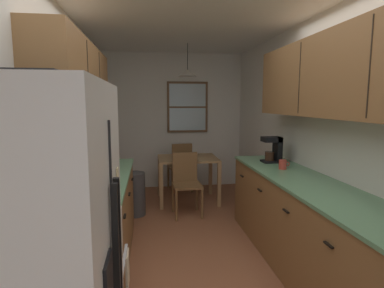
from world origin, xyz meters
name	(u,v)px	position (x,y,z in m)	size (l,w,h in m)	color
ground_plane	(193,246)	(0.00, 1.00, 0.00)	(12.00, 12.00, 0.00)	#995B3D
wall_left	(64,137)	(-1.35, 1.00, 1.27)	(0.10, 9.00, 2.55)	white
wall_right	(309,134)	(1.35, 1.00, 1.27)	(0.10, 9.00, 2.55)	white
wall_back	(174,121)	(0.00, 3.65, 1.27)	(4.40, 0.10, 2.55)	white
ceiling_slab	(193,9)	(0.00, 1.00, 2.59)	(4.40, 9.00, 0.08)	white
microwave_over_range	(36,101)	(-1.11, -0.47, 1.64)	(0.39, 0.57, 0.31)	black
counter_left	(99,219)	(-1.00, 0.81, 0.45)	(0.64, 1.91, 0.90)	olive
upper_cabinets_left	(77,80)	(-1.14, 0.76, 1.84)	(0.33, 1.99, 0.67)	olive
counter_right	(318,236)	(1.00, 0.11, 0.45)	(0.64, 3.28, 0.90)	olive
upper_cabinets_right	(346,74)	(1.14, 0.06, 1.87)	(0.33, 2.96, 0.73)	olive
dining_table	(188,164)	(0.14, 2.64, 0.62)	(0.96, 0.76, 0.74)	#A87F51
dining_chair_near	(186,181)	(0.05, 2.05, 0.50)	(0.42, 0.42, 0.90)	brown
dining_chair_far	(181,165)	(0.09, 3.23, 0.50)	(0.45, 0.45, 0.90)	brown
pendant_light	(188,73)	(0.14, 2.64, 2.09)	(0.29, 0.29, 0.51)	black
back_window	(187,107)	(0.26, 3.58, 1.54)	(0.77, 0.05, 0.96)	brown
trash_bin	(135,194)	(-0.70, 2.11, 0.31)	(0.31, 0.31, 0.63)	#3F3F42
storage_canister	(84,184)	(-1.00, 0.19, 0.98)	(0.12, 0.12, 0.16)	#265999
dish_towel	(127,269)	(-0.64, -0.31, 0.50)	(0.02, 0.16, 0.24)	beige
coffee_maker	(274,149)	(1.04, 1.26, 1.07)	(0.22, 0.18, 0.32)	black
mug_by_coffeemaker	(283,164)	(0.99, 0.87, 0.95)	(0.12, 0.09, 0.10)	#BF3F33
table_serving_bowl	(184,157)	(0.07, 2.55, 0.77)	(0.18, 0.18, 0.06)	#4C7299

